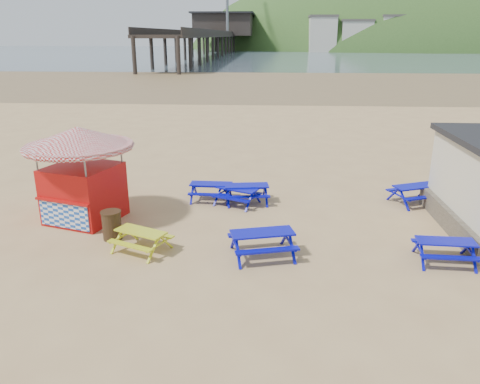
# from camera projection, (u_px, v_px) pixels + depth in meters

# --- Properties ---
(ground) EXTENTS (400.00, 400.00, 0.00)m
(ground) POSITION_uv_depth(u_px,v_px,m) (241.00, 236.00, 15.30)
(ground) COLOR tan
(ground) RESTS_ON ground
(wet_sand) EXTENTS (400.00, 400.00, 0.00)m
(wet_sand) POSITION_uv_depth(u_px,v_px,m) (264.00, 81.00, 67.33)
(wet_sand) COLOR olive
(wet_sand) RESTS_ON ground
(sea) EXTENTS (400.00, 400.00, 0.00)m
(sea) POSITION_uv_depth(u_px,v_px,m) (269.00, 52.00, 176.10)
(sea) COLOR #485A67
(sea) RESTS_ON ground
(picnic_table_blue_a) EXTENTS (1.86, 1.57, 0.71)m
(picnic_table_blue_a) POSITION_uv_depth(u_px,v_px,m) (247.00, 194.00, 18.25)
(picnic_table_blue_a) COLOR #0B00B9
(picnic_table_blue_a) RESTS_ON ground
(picnic_table_blue_b) EXTENTS (1.98, 1.82, 0.67)m
(picnic_table_blue_b) POSITION_uv_depth(u_px,v_px,m) (237.00, 196.00, 18.04)
(picnic_table_blue_b) COLOR #0B00B9
(picnic_table_blue_b) RESTS_ON ground
(picnic_table_blue_c) EXTENTS (2.13, 1.95, 0.73)m
(picnic_table_blue_c) POSITION_uv_depth(u_px,v_px,m) (415.00, 194.00, 18.14)
(picnic_table_blue_c) COLOR #0B00B9
(picnic_table_blue_c) RESTS_ON ground
(picnic_table_blue_d) EXTENTS (2.16, 1.90, 0.77)m
(picnic_table_blue_d) POSITION_uv_depth(u_px,v_px,m) (262.00, 244.00, 13.78)
(picnic_table_blue_d) COLOR #0B00B9
(picnic_table_blue_d) RESTS_ON ground
(picnic_table_blue_e) EXTENTS (1.67, 1.37, 0.68)m
(picnic_table_blue_e) POSITION_uv_depth(u_px,v_px,m) (445.00, 251.00, 13.41)
(picnic_table_blue_e) COLOR #0B00B9
(picnic_table_blue_e) RESTS_ON ground
(picnic_table_yellow) EXTENTS (1.95, 1.79, 0.66)m
(picnic_table_yellow) POSITION_uv_depth(u_px,v_px,m) (141.00, 241.00, 14.12)
(picnic_table_yellow) COLOR #B9B00C
(picnic_table_yellow) RESTS_ON ground
(ice_cream_kiosk) EXTENTS (4.66, 4.66, 3.33)m
(ice_cream_kiosk) POSITION_uv_depth(u_px,v_px,m) (81.00, 162.00, 16.01)
(ice_cream_kiosk) COLOR #B10E0D
(ice_cream_kiosk) RESTS_ON ground
(litter_bin) EXTENTS (0.65, 0.65, 0.95)m
(litter_bin) POSITION_uv_depth(u_px,v_px,m) (112.00, 225.00, 14.90)
(litter_bin) COLOR #3B2618
(litter_bin) RESTS_ON ground
(pier) EXTENTS (24.00, 220.00, 39.29)m
(pier) POSITION_uv_depth(u_px,v_px,m) (223.00, 37.00, 183.23)
(pier) COLOR black
(pier) RESTS_ON ground
(headland_town) EXTENTS (264.00, 144.00, 108.00)m
(headland_town) POSITION_uv_depth(u_px,v_px,m) (452.00, 70.00, 230.31)
(headland_town) COLOR #2D4C1E
(headland_town) RESTS_ON ground
(picnic_table_blue_g) EXTENTS (1.68, 1.37, 0.69)m
(picnic_table_blue_g) POSITION_uv_depth(u_px,v_px,m) (211.00, 192.00, 18.51)
(picnic_table_blue_g) COLOR #0B00B9
(picnic_table_blue_g) RESTS_ON ground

